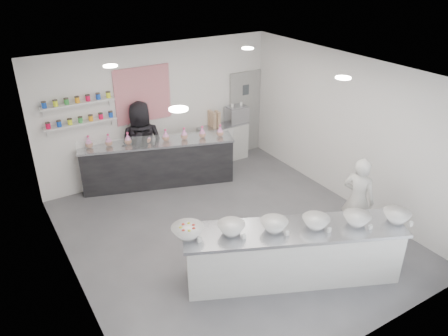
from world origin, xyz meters
The scene contains 26 objects.
floor centered at (0.00, 0.00, 0.00)m, with size 6.00×6.00×0.00m, color #515156.
ceiling centered at (0.00, 0.00, 3.00)m, with size 6.00×6.00×0.00m, color white.
back_wall centered at (0.00, 3.00, 1.50)m, with size 5.50×5.50×0.00m, color white.
left_wall centered at (-2.75, 0.00, 1.50)m, with size 6.00×6.00×0.00m, color white.
right_wall centered at (2.75, 0.00, 1.50)m, with size 6.00×6.00×0.00m, color white.
back_door centered at (2.30, 2.97, 1.05)m, with size 0.88×0.04×2.10m, color gray.
pattern_panel centered at (-0.35, 2.98, 1.95)m, with size 1.25×0.03×1.20m, color red.
jar_shelf_lower centered at (-1.75, 2.90, 1.60)m, with size 1.45×0.22×0.04m, color silver.
jar_shelf_upper centered at (-1.75, 2.90, 2.02)m, with size 1.45×0.22×0.04m, color silver.
preserve_jars centered at (-1.75, 2.88, 1.88)m, with size 1.45×0.10×0.56m, color #F20B43, non-canonical shape.
downlight_0 centered at (-1.40, -1.00, 2.98)m, with size 0.24×0.24×0.02m, color white.
downlight_1 centered at (1.40, -1.00, 2.98)m, with size 0.24×0.24×0.02m, color white.
downlight_2 centered at (-1.40, 1.60, 2.98)m, with size 0.24×0.24×0.02m, color white.
downlight_3 centered at (1.40, 1.60, 2.98)m, with size 0.24×0.24×0.02m, color white.
prep_counter centered at (0.20, -1.52, 0.47)m, with size 3.42×0.78×0.93m, color silver.
back_bar centered at (-0.32, 2.47, 0.51)m, with size 3.30×0.61×1.02m, color black.
sneeze_guard centered at (-0.41, 2.20, 1.16)m, with size 3.26×0.01×0.28m, color white.
espresso_ledge centered at (1.55, 2.78, 0.47)m, with size 1.26×0.40×0.94m, color silver.
espresso_machine centered at (1.93, 2.78, 1.13)m, with size 0.52×0.36×0.39m, color #93969E.
cup_stacks centered at (1.33, 2.78, 1.12)m, with size 0.28×0.24×0.37m, color tan, non-canonical shape.
prep_bowls centered at (0.20, -1.52, 1.02)m, with size 3.68×0.53×0.17m, color white, non-canonical shape.
label_cards centered at (0.42, -2.01, 0.97)m, with size 3.31×0.04×0.07m, color white, non-canonical shape.
cookie_bags centered at (-0.32, 2.47, 1.16)m, with size 2.95×0.15×0.27m, color #FE84D9, non-canonical shape.
woman_prep centered at (1.85, -1.27, 0.80)m, with size 0.58×0.38×1.60m, color silver.
staff_left centered at (-0.63, 2.72, 0.89)m, with size 0.87×0.68×1.78m, color black.
staff_right centered at (-0.56, 2.72, 0.94)m, with size 0.92×0.60×1.89m, color black.
Camera 1 is at (-3.60, -5.66, 4.74)m, focal length 35.00 mm.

